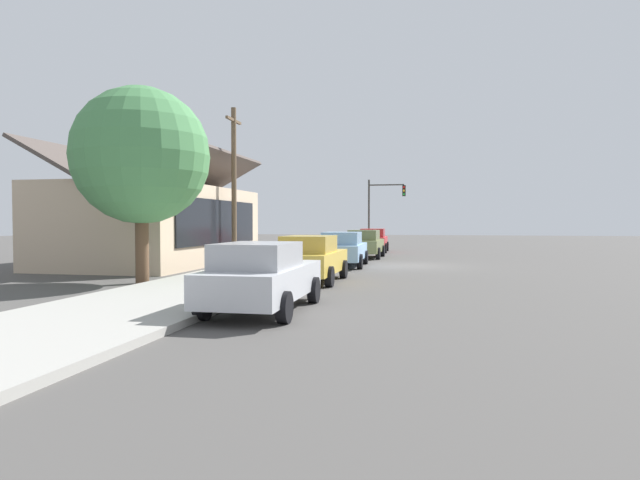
% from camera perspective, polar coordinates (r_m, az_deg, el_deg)
% --- Properties ---
extents(ground_plane, '(120.00, 120.00, 0.00)m').
position_cam_1_polar(ground_plane, '(25.93, 9.14, -2.66)').
color(ground_plane, '#4C4947').
extents(sidewalk_curb, '(60.00, 4.20, 0.16)m').
position_cam_1_polar(sidewalk_curb, '(26.78, -2.93, -2.32)').
color(sidewalk_curb, '#A3A099').
rests_on(sidewalk_curb, ground).
extents(car_silver, '(4.61, 2.01, 1.59)m').
position_cam_1_polar(car_silver, '(12.54, -6.07, -3.78)').
color(car_silver, silver).
rests_on(car_silver, ground).
extents(car_mustard, '(4.44, 1.98, 1.59)m').
position_cam_1_polar(car_mustard, '(18.56, -0.93, -1.92)').
color(car_mustard, gold).
rests_on(car_mustard, ground).
extents(car_skyblue, '(4.70, 2.17, 1.59)m').
position_cam_1_polar(car_skyblue, '(25.07, 2.42, -0.92)').
color(car_skyblue, '#8CB7E0').
rests_on(car_skyblue, ground).
extents(car_olive, '(4.33, 2.01, 1.59)m').
position_cam_1_polar(car_olive, '(31.09, 4.70, -0.38)').
color(car_olive, olive).
rests_on(car_olive, ground).
extents(car_cherry, '(4.64, 2.09, 1.59)m').
position_cam_1_polar(car_cherry, '(37.25, 5.58, -0.00)').
color(car_cherry, red).
rests_on(car_cherry, ground).
extents(storefront_building, '(12.09, 6.69, 5.55)m').
position_cam_1_polar(storefront_building, '(27.77, -16.54, 1.72)').
color(storefront_building, '#CCB293').
rests_on(storefront_building, ground).
extents(shade_tree, '(4.52, 4.52, 6.50)m').
position_cam_1_polar(shade_tree, '(19.16, -18.20, 8.32)').
color(shade_tree, brown).
rests_on(shade_tree, ground).
extents(traffic_light_main, '(0.37, 2.79, 5.20)m').
position_cam_1_polar(traffic_light_main, '(40.94, 6.61, 3.91)').
color(traffic_light_main, '#383833').
rests_on(traffic_light_main, ground).
extents(utility_pole_wooden, '(1.80, 0.24, 7.50)m').
position_cam_1_polar(utility_pole_wooden, '(26.57, -8.98, 5.93)').
color(utility_pole_wooden, brown).
rests_on(utility_pole_wooden, ground).
extents(fire_hydrant_red, '(0.22, 0.22, 0.71)m').
position_cam_1_polar(fire_hydrant_red, '(34.22, 2.74, -0.70)').
color(fire_hydrant_red, red).
rests_on(fire_hydrant_red, sidewalk_curb).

